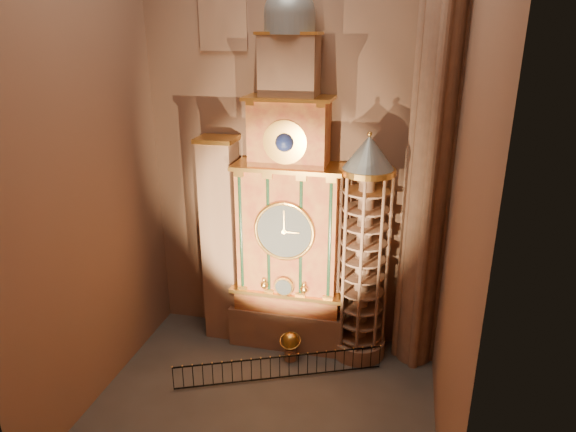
% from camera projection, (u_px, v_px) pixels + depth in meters
% --- Properties ---
extents(floor, '(14.00, 14.00, 0.00)m').
position_uv_depth(floor, '(262.00, 406.00, 21.42)').
color(floor, '#383330').
rests_on(floor, ground).
extents(wall_back, '(22.00, 0.00, 22.00)m').
position_uv_depth(wall_back, '(294.00, 119.00, 23.17)').
color(wall_back, brown).
rests_on(wall_back, floor).
extents(wall_left, '(0.00, 22.00, 22.00)m').
position_uv_depth(wall_left, '(77.00, 137.00, 19.17)').
color(wall_left, brown).
rests_on(wall_left, floor).
extents(wall_right, '(0.00, 22.00, 22.00)m').
position_uv_depth(wall_right, '(470.00, 157.00, 16.18)').
color(wall_right, brown).
rests_on(wall_right, floor).
extents(astronomical_clock, '(5.60, 2.41, 16.70)m').
position_uv_depth(astronomical_clock, '(289.00, 216.00, 23.69)').
color(astronomical_clock, '#8C634C').
rests_on(astronomical_clock, floor).
extents(portrait_tower, '(1.80, 1.60, 10.20)m').
position_uv_depth(portrait_tower, '(221.00, 240.00, 24.96)').
color(portrait_tower, '#8C634C').
rests_on(portrait_tower, floor).
extents(stair_turret, '(2.50, 2.50, 10.80)m').
position_uv_depth(stair_turret, '(363.00, 253.00, 23.18)').
color(stair_turret, '#8C634C').
rests_on(stair_turret, floor).
extents(gothic_pier, '(2.04, 2.04, 22.00)m').
position_uv_depth(gothic_pier, '(435.00, 128.00, 20.95)').
color(gothic_pier, '#8C634C').
rests_on(gothic_pier, floor).
extents(celestial_globe, '(1.03, 0.97, 1.46)m').
position_uv_depth(celestial_globe, '(290.00, 344.00, 24.13)').
color(celestial_globe, '#8C634C').
rests_on(celestial_globe, floor).
extents(iron_railing, '(8.59, 3.67, 1.15)m').
position_uv_depth(iron_railing, '(280.00, 367.00, 22.84)').
color(iron_railing, black).
rests_on(iron_railing, floor).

